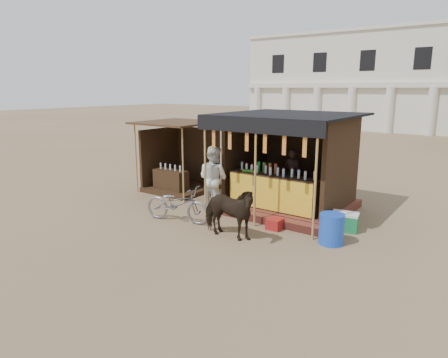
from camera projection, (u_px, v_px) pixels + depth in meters
ground at (185, 235)px, 9.62m from camera, size 120.00×120.00×0.00m
main_stall at (288, 175)px, 11.47m from camera, size 3.60×3.61×2.78m
secondary_stall at (178, 166)px, 13.80m from camera, size 2.40×2.40×2.38m
cow at (228, 212)px, 9.32m from camera, size 1.54×0.74×1.29m
motorbike at (177, 204)px, 10.53m from camera, size 1.94×1.04×0.97m
bystander at (213, 179)px, 11.37m from camera, size 0.93×0.74×1.89m
blue_barrel at (331, 229)px, 9.03m from camera, size 0.63×0.63×0.70m
red_crate at (275, 224)px, 10.02m from camera, size 0.36×0.37×0.27m
cooler at (345, 221)px, 9.91m from camera, size 0.71×0.55×0.46m
background_building at (403, 82)px, 33.51m from camera, size 26.00×7.45×8.18m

